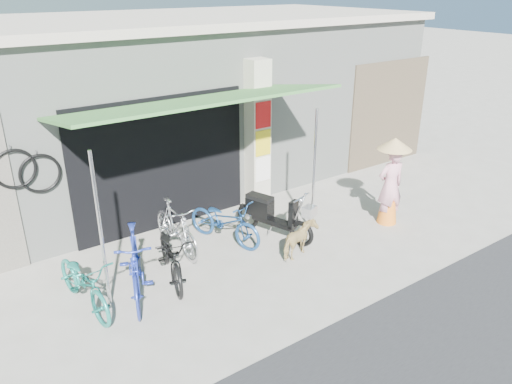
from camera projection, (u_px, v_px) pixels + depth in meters
ground at (300, 263)px, 8.35m from camera, size 80.00×80.00×0.00m
bicycle_shop at (160, 100)px, 11.45m from camera, size 12.30×5.30×3.66m
shop_pillar at (257, 135)px, 10.05m from camera, size 0.42×0.44×3.00m
awning at (198, 104)px, 8.10m from camera, size 4.60×1.88×2.72m
neighbour_right at (389, 114)px, 12.45m from camera, size 2.60×0.06×2.60m
bike_teal at (84, 282)px, 7.06m from camera, size 0.72×1.66×0.85m
bike_blue at (135, 265)px, 7.28m from camera, size 1.12×1.83×1.06m
bike_black at (171, 255)px, 7.76m from camera, size 0.98×1.72×0.85m
bike_silver at (176, 227)px, 8.56m from camera, size 0.43×1.53×0.92m
bike_navy at (225, 221)px, 8.88m from camera, size 1.02×1.66×0.82m
street_dog at (300, 240)px, 8.45m from camera, size 0.79×0.55×0.61m
moped at (272, 215)px, 9.08m from camera, size 0.71×1.62×0.95m
nun at (391, 182)px, 9.44m from camera, size 0.64×0.64×1.71m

